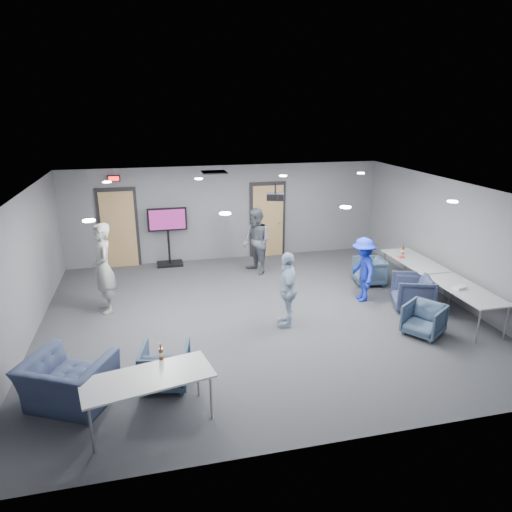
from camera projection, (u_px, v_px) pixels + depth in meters
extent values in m
plane|color=#34363B|center=(260.00, 315.00, 9.76)|extent=(9.00, 9.00, 0.00)
plane|color=white|center=(260.00, 190.00, 8.91)|extent=(9.00, 9.00, 0.00)
cube|color=slate|center=(227.00, 213.00, 13.03)|extent=(9.00, 0.02, 2.70)
cube|color=slate|center=(337.00, 354.00, 5.64)|extent=(9.00, 0.02, 2.70)
cube|color=slate|center=(22.00, 273.00, 8.36)|extent=(0.02, 8.00, 2.70)
cube|color=slate|center=(453.00, 241.00, 10.32)|extent=(0.02, 8.00, 2.70)
cube|color=black|center=(119.00, 228.00, 12.44)|extent=(1.06, 0.06, 2.24)
cube|color=tan|center=(119.00, 230.00, 12.41)|extent=(0.90, 0.05, 2.10)
cylinder|color=#999DA2|center=(132.00, 231.00, 12.45)|extent=(0.04, 0.10, 0.04)
cube|color=black|center=(268.00, 220.00, 13.35)|extent=(1.06, 0.06, 2.24)
cube|color=tan|center=(268.00, 221.00, 13.32)|extent=(0.90, 0.05, 2.10)
cylinder|color=#999DA2|center=(280.00, 223.00, 13.37)|extent=(0.04, 0.10, 0.04)
cube|color=black|center=(114.00, 178.00, 11.98)|extent=(0.32, 0.06, 0.16)
cube|color=#FF0C0C|center=(114.00, 179.00, 11.94)|extent=(0.26, 0.02, 0.11)
cube|color=black|center=(214.00, 172.00, 11.40)|extent=(0.60, 0.60, 0.03)
cylinder|color=white|center=(89.00, 221.00, 6.60)|extent=(0.18, 0.18, 0.02)
cylinder|color=white|center=(107.00, 182.00, 9.93)|extent=(0.18, 0.18, 0.02)
cylinder|color=white|center=(225.00, 213.00, 7.04)|extent=(0.18, 0.18, 0.02)
cylinder|color=white|center=(199.00, 179.00, 10.36)|extent=(0.18, 0.18, 0.02)
cylinder|color=white|center=(345.00, 207.00, 7.47)|extent=(0.18, 0.18, 0.02)
cylinder|color=white|center=(283.00, 176.00, 10.80)|extent=(0.18, 0.18, 0.02)
cylinder|color=white|center=(453.00, 202.00, 7.91)|extent=(0.18, 0.18, 0.02)
cylinder|color=white|center=(361.00, 173.00, 11.24)|extent=(0.18, 0.18, 0.02)
imported|color=#979A97|center=(103.00, 268.00, 9.68)|extent=(0.63, 0.81, 1.96)
imported|color=slate|center=(256.00, 241.00, 11.98)|extent=(0.91, 1.02, 1.75)
imported|color=#A6BAD6|center=(288.00, 289.00, 9.11)|extent=(0.59, 0.98, 1.55)
imported|color=#1B2EB4|center=(363.00, 270.00, 10.31)|extent=(0.65, 1.01, 1.49)
imported|color=#3B5067|center=(369.00, 271.00, 11.40)|extent=(0.82, 0.80, 0.66)
imported|color=#363F5E|center=(413.00, 292.00, 9.99)|extent=(1.05, 1.03, 0.75)
imported|color=#3C4F67|center=(424.00, 320.00, 8.85)|extent=(0.96, 0.95, 0.63)
imported|color=#394C63|center=(165.00, 366.00, 7.24)|extent=(0.87, 0.89, 0.68)
imported|color=#3A4564|center=(68.00, 382.00, 6.74)|extent=(1.52, 1.46, 0.77)
cube|color=silver|center=(414.00, 260.00, 11.01)|extent=(0.78, 1.87, 0.03)
cylinder|color=#999DA2|center=(384.00, 264.00, 11.84)|extent=(0.04, 0.04, 0.70)
cylinder|color=#999DA2|center=(421.00, 289.00, 10.26)|extent=(0.04, 0.04, 0.70)
cylinder|color=#999DA2|center=(405.00, 262.00, 11.98)|extent=(0.04, 0.04, 0.70)
cylinder|color=#999DA2|center=(445.00, 286.00, 10.40)|extent=(0.04, 0.04, 0.70)
cube|color=silver|center=(466.00, 290.00, 9.25)|extent=(0.77, 1.84, 0.03)
cylinder|color=#999DA2|center=(427.00, 292.00, 10.07)|extent=(0.04, 0.04, 0.70)
cylinder|color=#999DA2|center=(478.00, 326.00, 8.52)|extent=(0.04, 0.04, 0.70)
cylinder|color=#999DA2|center=(451.00, 290.00, 10.21)|extent=(0.04, 0.04, 0.70)
cylinder|color=#999DA2|center=(506.00, 323.00, 8.65)|extent=(0.04, 0.04, 0.70)
cube|color=silver|center=(148.00, 378.00, 6.26)|extent=(1.89, 1.09, 0.03)
cylinder|color=#999DA2|center=(198.00, 376.00, 6.95)|extent=(0.04, 0.04, 0.70)
cylinder|color=#999DA2|center=(86.00, 404.00, 6.29)|extent=(0.04, 0.04, 0.70)
cylinder|color=#999DA2|center=(211.00, 397.00, 6.45)|extent=(0.04, 0.04, 0.70)
cylinder|color=#999DA2|center=(91.00, 430.00, 5.79)|extent=(0.04, 0.04, 0.70)
cylinder|color=#622E10|center=(161.00, 354.00, 6.66)|extent=(0.06, 0.06, 0.18)
cylinder|color=#622E10|center=(160.00, 346.00, 6.62)|extent=(0.02, 0.02, 0.08)
cylinder|color=beige|center=(161.00, 354.00, 6.66)|extent=(0.07, 0.07, 0.06)
cylinder|color=#622E10|center=(403.00, 251.00, 11.38)|extent=(0.06, 0.06, 0.18)
cylinder|color=#622E10|center=(403.00, 246.00, 11.34)|extent=(0.02, 0.02, 0.08)
cylinder|color=beige|center=(403.00, 251.00, 11.38)|extent=(0.07, 0.07, 0.06)
cube|color=#D83E36|center=(401.00, 257.00, 11.14)|extent=(0.18, 0.14, 0.04)
cube|color=silver|center=(460.00, 288.00, 9.25)|extent=(0.27, 0.21, 0.05)
cube|color=black|center=(170.00, 264.00, 12.85)|extent=(0.71, 0.51, 0.06)
cylinder|color=black|center=(169.00, 242.00, 12.65)|extent=(0.06, 0.06, 1.22)
cube|color=black|center=(167.00, 219.00, 12.44)|extent=(1.07, 0.07, 0.63)
cube|color=#661651|center=(167.00, 220.00, 12.40)|extent=(0.96, 0.01, 0.55)
cylinder|color=black|center=(275.00, 188.00, 9.79)|extent=(0.04, 0.04, 0.22)
cube|color=black|center=(275.00, 197.00, 9.85)|extent=(0.43, 0.40, 0.14)
cylinder|color=black|center=(277.00, 198.00, 9.70)|extent=(0.08, 0.06, 0.08)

